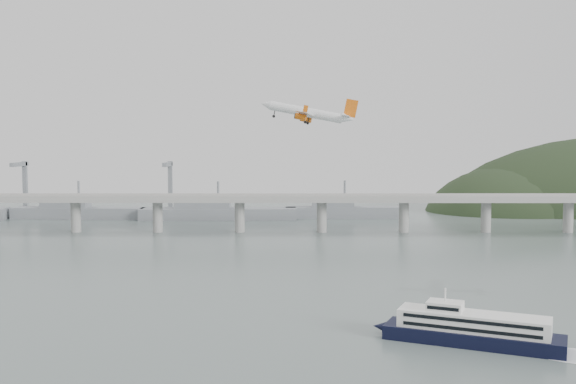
{
  "coord_description": "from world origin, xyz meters",
  "views": [
    {
      "loc": [
        0.97,
        -207.12,
        56.66
      ],
      "look_at": [
        0.0,
        55.0,
        36.0
      ],
      "focal_mm": 42.0,
      "sensor_mm": 36.0,
      "label": 1
    }
  ],
  "objects": [
    {
      "name": "bridge",
      "position": [
        -1.15,
        200.0,
        17.65
      ],
      "size": [
        800.0,
        22.0,
        23.9
      ],
      "color": "#969694",
      "rests_on": "ground"
    },
    {
      "name": "ferry",
      "position": [
        51.5,
        -24.41,
        4.09
      ],
      "size": [
        75.4,
        38.33,
        15.07
      ],
      "rotation": [
        0.0,
        0.0,
        -0.41
      ],
      "color": "black",
      "rests_on": "ground"
    },
    {
      "name": "airliner",
      "position": [
        8.27,
        70.16,
        67.36
      ],
      "size": [
        40.69,
        37.29,
        10.96
      ],
      "rotation": [
        0.05,
        -0.19,
        2.93
      ],
      "color": "white",
      "rests_on": "ground"
    },
    {
      "name": "ground",
      "position": [
        0.0,
        0.0,
        0.0
      ],
      "size": [
        900.0,
        900.0,
        0.0
      ],
      "primitive_type": "plane",
      "color": "slate",
      "rests_on": "ground"
    },
    {
      "name": "distant_fleet",
      "position": [
        -155.36,
        265.08,
        6.22
      ],
      "size": [
        453.0,
        60.9,
        40.0
      ],
      "color": "slate",
      "rests_on": "ground"
    }
  ]
}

